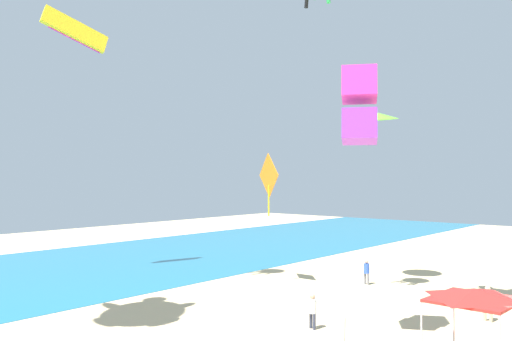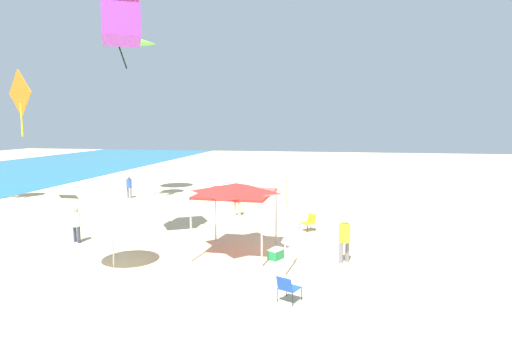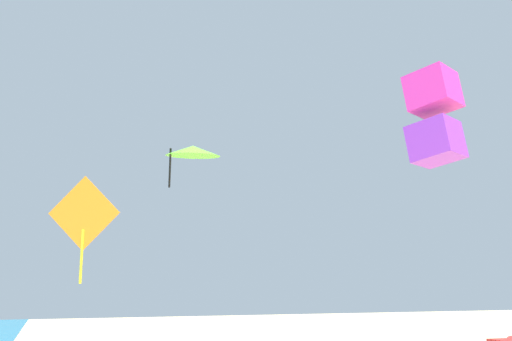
{
  "view_description": "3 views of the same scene",
  "coord_description": "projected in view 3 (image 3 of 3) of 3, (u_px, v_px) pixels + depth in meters",
  "views": [
    {
      "loc": [
        -20.64,
        -5.3,
        6.91
      ],
      "look_at": [
        -0.32,
        11.93,
        7.26
      ],
      "focal_mm": 37.22,
      "sensor_mm": 36.0,
      "label": 1
    },
    {
      "loc": [
        -16.55,
        -2.57,
        5.21
      ],
      "look_at": [
        0.66,
        0.63,
        3.22
      ],
      "focal_mm": 29.19,
      "sensor_mm": 36.0,
      "label": 2
    },
    {
      "loc": [
        -16.91,
        17.35,
        4.49
      ],
      "look_at": [
        -0.32,
        11.71,
        7.83
      ],
      "focal_mm": 40.9,
      "sensor_mm": 36.0,
      "label": 3
    }
  ],
  "objects": [
    {
      "name": "kite_delta_lime",
      "position": [
        193.0,
        151.0,
        29.28
      ],
      "size": [
        3.19,
        3.16,
        2.23
      ],
      "rotation": [
        0.0,
        0.0,
        4.55
      ],
      "color": "#66D82D"
    },
    {
      "name": "kite_diamond_orange",
      "position": [
        84.0,
        217.0,
        22.31
      ],
      "size": [
        1.31,
        2.6,
        4.1
      ],
      "rotation": [
        0.0,
        0.0,
        4.29
      ],
      "color": "orange"
    },
    {
      "name": "kite_box_magenta",
      "position": [
        434.0,
        117.0,
        19.46
      ],
      "size": [
        2.09,
        2.02,
        3.22
      ],
      "rotation": [
        0.0,
        0.0,
        2.08
      ],
      "color": "#E02D9E"
    }
  ]
}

